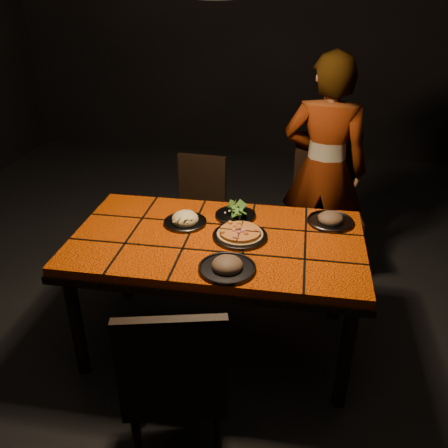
% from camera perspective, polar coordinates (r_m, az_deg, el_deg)
% --- Properties ---
extents(room_shell, '(6.04, 7.04, 3.08)m').
position_cam_1_polar(room_shell, '(2.34, -0.93, 14.58)').
color(room_shell, black).
rests_on(room_shell, ground).
extents(dining_table, '(1.62, 0.92, 0.75)m').
position_cam_1_polar(dining_table, '(2.66, -0.79, -3.07)').
color(dining_table, '#DE4A07').
rests_on(dining_table, ground).
extents(chair_near, '(0.51, 0.51, 0.95)m').
position_cam_1_polar(chair_near, '(2.10, -5.89, -18.00)').
color(chair_near, black).
rests_on(chair_near, ground).
extents(chair_far_left, '(0.40, 0.40, 0.83)m').
position_cam_1_polar(chair_far_left, '(3.65, -3.00, 2.55)').
color(chair_far_left, black).
rests_on(chair_far_left, ground).
extents(chair_far_right, '(0.51, 0.51, 1.04)m').
position_cam_1_polar(chair_far_right, '(3.56, 12.11, 3.40)').
color(chair_far_right, black).
rests_on(chair_far_right, ground).
extents(diner, '(0.64, 0.47, 1.62)m').
position_cam_1_polar(diner, '(3.43, 11.94, 6.40)').
color(diner, brown).
rests_on(diner, ground).
extents(plate_pizza, '(0.31, 0.31, 0.04)m').
position_cam_1_polar(plate_pizza, '(2.61, 1.94, -1.28)').
color(plate_pizza, '#353439').
rests_on(plate_pizza, dining_table).
extents(plate_pasta, '(0.25, 0.25, 0.08)m').
position_cam_1_polar(plate_pasta, '(2.75, -4.69, 0.45)').
color(plate_pasta, '#353439').
rests_on(plate_pasta, dining_table).
extents(plate_salad, '(0.25, 0.25, 0.07)m').
position_cam_1_polar(plate_salad, '(2.82, 1.40, 1.34)').
color(plate_salad, '#353439').
rests_on(plate_salad, dining_table).
extents(plate_mushroom_a, '(0.29, 0.29, 0.09)m').
position_cam_1_polar(plate_mushroom_a, '(2.33, 0.39, -5.02)').
color(plate_mushroom_a, '#353439').
rests_on(plate_mushroom_a, dining_table).
extents(plate_mushroom_b, '(0.27, 0.27, 0.09)m').
position_cam_1_polar(plate_mushroom_b, '(2.82, 12.71, 0.58)').
color(plate_mushroom_b, '#353439').
rests_on(plate_mushroom_b, dining_table).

